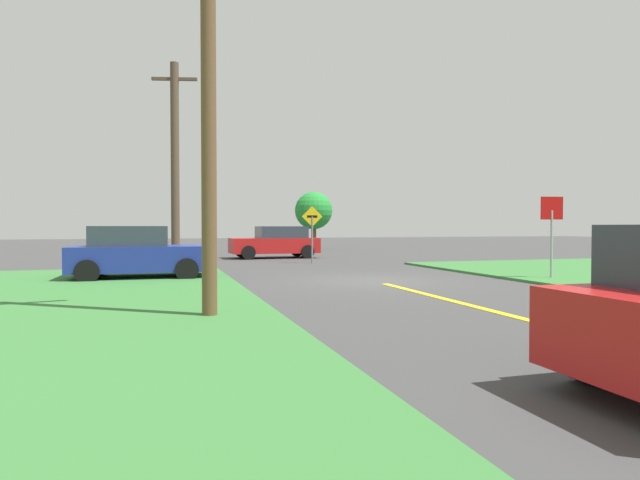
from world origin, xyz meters
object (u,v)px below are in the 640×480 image
car_approaching_junction (276,242)px  oak_tree_left (314,211)px  stop_sign (552,222)px  parked_car_near_building (137,253)px  utility_pole_mid (175,163)px  utility_pole_near (208,54)px  direction_sign (312,228)px

car_approaching_junction → oak_tree_left: size_ratio=1.09×
stop_sign → parked_car_near_building: bearing=-5.8°
stop_sign → utility_pole_mid: utility_pole_mid is taller
utility_pole_near → utility_pole_mid: utility_pole_near is taller
utility_pole_mid → oak_tree_left: 17.46m
direction_sign → stop_sign: bearing=-62.4°
stop_sign → car_approaching_junction: stop_sign is taller
utility_pole_mid → direction_sign: 6.36m
direction_sign → oak_tree_left: size_ratio=0.61×
car_approaching_junction → utility_pole_near: (-4.89, -17.43, 3.74)m
utility_pole_near → oak_tree_left: bearing=70.3°
utility_pole_near → oak_tree_left: (9.73, 27.22, -1.81)m
utility_pole_near → car_approaching_junction: bearing=74.3°
stop_sign → car_approaching_junction: bearing=-55.8°
car_approaching_junction → stop_sign: bearing=110.5°
car_approaching_junction → utility_pole_near: 18.48m
car_approaching_junction → oak_tree_left: (4.84, 9.79, 1.92)m
oak_tree_left → direction_sign: bearing=-106.4°
utility_pole_mid → oak_tree_left: (9.93, 14.29, -1.45)m
stop_sign → utility_pole_mid: size_ratio=0.31×
stop_sign → utility_pole_mid: bearing=-28.4°
stop_sign → oak_tree_left: (-0.66, 23.31, 1.00)m
car_approaching_junction → direction_sign: bearing=97.5°
utility_pole_mid → stop_sign: bearing=-40.4°
stop_sign → car_approaching_junction: 14.63m
parked_car_near_building → utility_pole_mid: (1.26, 5.22, 3.38)m
parked_car_near_building → oak_tree_left: 22.57m
stop_sign → direction_sign: bearing=-50.4°
direction_sign → oak_tree_left: (4.15, 14.12, 1.18)m
utility_pole_mid → direction_sign: utility_pole_mid is taller
direction_sign → car_approaching_junction: bearing=99.1°
car_approaching_junction → utility_pole_mid: bearing=39.8°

